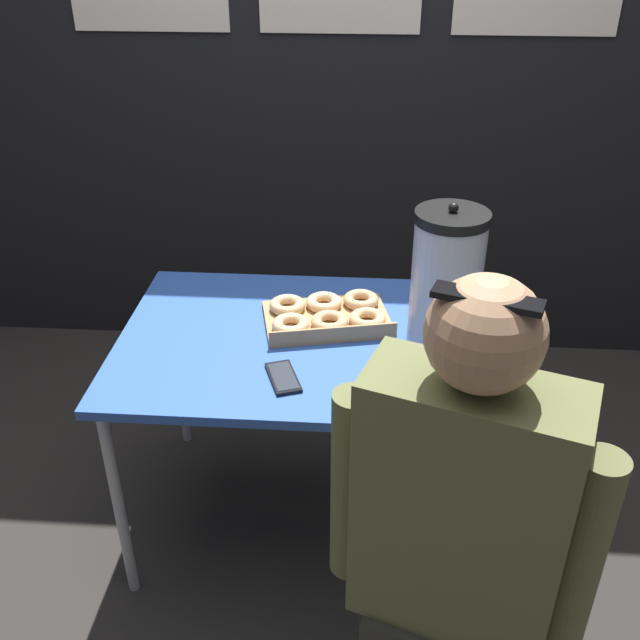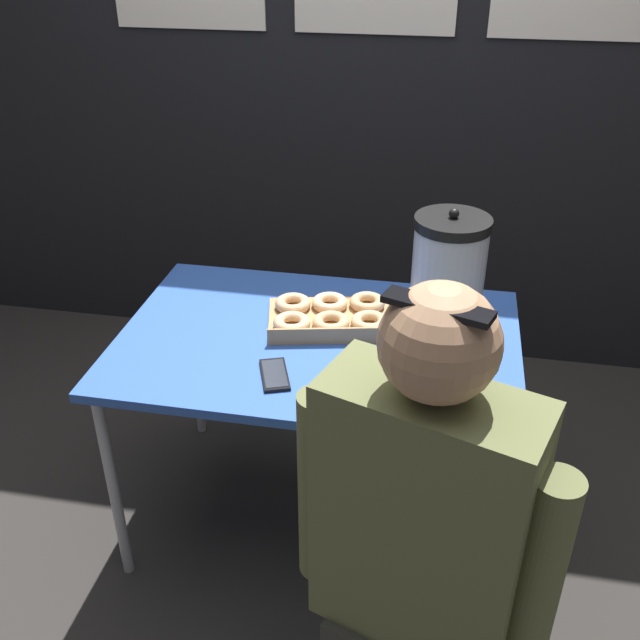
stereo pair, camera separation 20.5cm
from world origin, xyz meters
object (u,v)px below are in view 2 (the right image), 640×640
(person_seated, at_px, (417,563))
(coffee_urn, at_px, (447,286))
(donut_box, at_px, (330,316))
(cell_phone, at_px, (275,375))

(person_seated, bearing_deg, coffee_urn, -71.49)
(person_seated, bearing_deg, donut_box, -48.07)
(coffee_urn, bearing_deg, cell_phone, -152.91)
(cell_phone, bearing_deg, person_seated, -68.33)
(donut_box, height_order, person_seated, person_seated)
(cell_phone, height_order, person_seated, person_seated)
(person_seated, bearing_deg, cell_phone, -28.75)
(donut_box, relative_size, coffee_urn, 0.98)
(donut_box, xyz_separation_m, coffee_urn, (0.33, -0.09, 0.18))
(cell_phone, xyz_separation_m, person_seated, (0.42, -0.47, -0.11))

